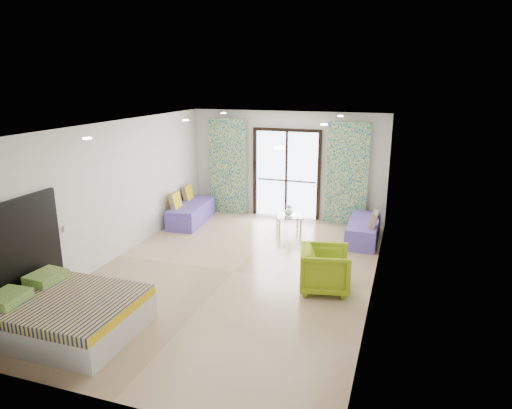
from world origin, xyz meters
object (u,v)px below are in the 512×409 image
(daybed_right, at_px, (364,230))
(armchair, at_px, (325,267))
(bed, at_px, (68,314))
(daybed_left, at_px, (191,212))
(coffee_table, at_px, (289,217))

(daybed_right, relative_size, armchair, 1.98)
(bed, height_order, daybed_right, daybed_right)
(daybed_left, height_order, coffee_table, daybed_left)
(armchair, bearing_deg, daybed_left, 43.10)
(bed, relative_size, armchair, 2.29)
(daybed_right, xyz_separation_m, armchair, (-0.38, -2.71, 0.16))
(bed, bearing_deg, daybed_right, 55.30)
(coffee_table, height_order, armchair, armchair)
(daybed_right, distance_m, coffee_table, 1.75)
(daybed_right, distance_m, armchair, 2.74)
(bed, relative_size, daybed_right, 1.16)
(daybed_left, height_order, armchair, daybed_left)
(bed, distance_m, daybed_right, 6.31)
(bed, bearing_deg, armchair, 37.65)
(armchair, bearing_deg, coffee_table, 13.90)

